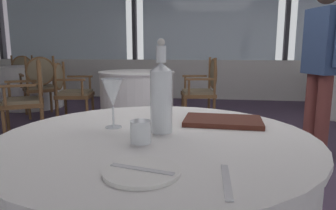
{
  "coord_description": "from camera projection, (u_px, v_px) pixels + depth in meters",
  "views": [
    {
      "loc": [
        0.11,
        -2.67,
        1.08
      ],
      "look_at": [
        -0.06,
        -1.52,
        0.86
      ],
      "focal_mm": 32.6,
      "sensor_mm": 36.0,
      "label": 1
    }
  ],
  "objects": [
    {
      "name": "water_bottle",
      "position": [
        161.0,
        95.0,
        1.13
      ],
      "size": [
        0.08,
        0.08,
        0.35
      ],
      "color": "white",
      "rests_on": "foreground_table"
    },
    {
      "name": "background_table_3",
      "position": [
        31.0,
        87.0,
        5.73
      ],
      "size": [
        1.18,
        1.18,
        0.77
      ],
      "color": "white",
      "rests_on": "ground_plane"
    },
    {
      "name": "dining_chair_0_1",
      "position": [
        69.0,
        88.0,
        4.29
      ],
      "size": [
        0.54,
        0.6,
        0.9
      ],
      "rotation": [
        0.0,
        0.0,
        6.47
      ],
      "color": "brown",
      "rests_on": "ground_plane"
    },
    {
      "name": "diner_person_0",
      "position": [
        322.0,
        59.0,
        2.97
      ],
      "size": [
        0.31,
        0.51,
        1.71
      ],
      "rotation": [
        0.0,
        0.0,
        3.48
      ],
      "color": "brown",
      "rests_on": "ground_plane"
    },
    {
      "name": "side_plate",
      "position": [
        142.0,
        171.0,
        0.77
      ],
      "size": [
        0.2,
        0.2,
        0.01
      ],
      "primitive_type": "cylinder",
      "color": "white",
      "rests_on": "foreground_table"
    },
    {
      "name": "dining_chair_3_1",
      "position": [
        24.0,
        74.0,
        6.55
      ],
      "size": [
        0.66,
        0.65,
        0.95
      ],
      "rotation": [
        0.0,
        0.0,
        11.69
      ],
      "color": "brown",
      "rests_on": "ground_plane"
    },
    {
      "name": "butter_knife",
      "position": [
        142.0,
        169.0,
        0.77
      ],
      "size": [
        0.17,
        0.06,
        0.0
      ],
      "primitive_type": "cube",
      "rotation": [
        0.0,
        0.0,
        -0.24
      ],
      "color": "silver",
      "rests_on": "foreground_table"
    },
    {
      "name": "dinner_fork",
      "position": [
        227.0,
        181.0,
        0.72
      ],
      "size": [
        0.02,
        0.2,
        0.0
      ],
      "primitive_type": "cube",
      "rotation": [
        0.0,
        0.0,
        1.59
      ],
      "color": "silver",
      "rests_on": "foreground_table"
    },
    {
      "name": "dining_chair_3_0",
      "position": [
        40.0,
        82.0,
        4.84
      ],
      "size": [
        0.66,
        0.65,
        0.98
      ],
      "rotation": [
        0.0,
        0.0,
        8.55
      ],
      "color": "brown",
      "rests_on": "ground_plane"
    },
    {
      "name": "ground_plane",
      "position": [
        198.0,
        168.0,
        2.81
      ],
      "size": [
        14.03,
        14.03,
        0.0
      ],
      "primitive_type": "plane",
      "color": "#47384C"
    },
    {
      "name": "background_table_0",
      "position": [
        137.0,
        98.0,
        4.36
      ],
      "size": [
        1.07,
        1.07,
        0.77
      ],
      "color": "white",
      "rests_on": "ground_plane"
    },
    {
      "name": "wine_glass",
      "position": [
        112.0,
        93.0,
        1.19
      ],
      "size": [
        0.09,
        0.09,
        0.2
      ],
      "color": "white",
      "rests_on": "foreground_table"
    },
    {
      "name": "water_tumbler",
      "position": [
        141.0,
        132.0,
        1.02
      ],
      "size": [
        0.07,
        0.07,
        0.08
      ],
      "primitive_type": "cylinder",
      "color": "white",
      "rests_on": "foreground_table"
    },
    {
      "name": "dining_chair_1_1",
      "position": [
        30.0,
        93.0,
        3.66
      ],
      "size": [
        0.63,
        0.65,
        0.95
      ],
      "rotation": [
        0.0,
        0.0,
        9.95
      ],
      "color": "brown",
      "rests_on": "ground_plane"
    },
    {
      "name": "dining_chair_0_0",
      "position": [
        204.0,
        86.0,
        4.38
      ],
      "size": [
        0.54,
        0.6,
        0.96
      ],
      "rotation": [
        0.0,
        0.0,
        3.33
      ],
      "color": "brown",
      "rests_on": "ground_plane"
    },
    {
      "name": "window_wall_far",
      "position": [
        208.0,
        45.0,
        6.54
      ],
      "size": [
        10.24,
        0.14,
        2.93
      ],
      "color": "silver",
      "rests_on": "ground_plane"
    },
    {
      "name": "menu_book",
      "position": [
        223.0,
        121.0,
        1.29
      ],
      "size": [
        0.33,
        0.22,
        0.02
      ],
      "primitive_type": "cube",
      "rotation": [
        0.0,
        0.0,
        -0.04
      ],
      "color": "#512319",
      "rests_on": "foreground_table"
    }
  ]
}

